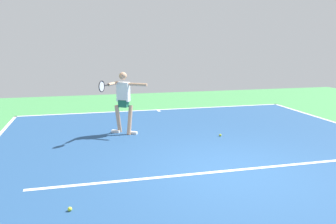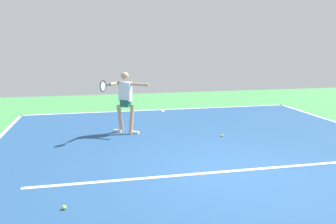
% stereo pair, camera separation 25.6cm
% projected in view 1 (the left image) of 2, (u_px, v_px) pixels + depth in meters
% --- Properties ---
extents(ground_plane, '(22.44, 22.44, 0.00)m').
position_uv_depth(ground_plane, '(230.00, 171.00, 6.78)').
color(ground_plane, '#428E4C').
extents(court_surface, '(10.19, 13.40, 0.00)m').
position_uv_depth(court_surface, '(230.00, 171.00, 6.78)').
color(court_surface, navy).
rests_on(court_surface, ground_plane).
extents(court_line_baseline_near, '(10.19, 0.10, 0.01)m').
position_uv_depth(court_line_baseline_near, '(158.00, 110.00, 13.11)').
color(court_line_baseline_near, white).
rests_on(court_line_baseline_near, ground_plane).
extents(court_line_service, '(7.64, 0.10, 0.01)m').
position_uv_depth(court_line_service, '(230.00, 171.00, 6.80)').
color(court_line_service, white).
rests_on(court_line_service, ground_plane).
extents(court_line_centre_mark, '(0.10, 0.30, 0.01)m').
position_uv_depth(court_line_centre_mark, '(159.00, 111.00, 12.92)').
color(court_line_centre_mark, white).
rests_on(court_line_centre_mark, ground_plane).
extents(tennis_player, '(1.32, 1.04, 1.73)m').
position_uv_depth(tennis_player, '(123.00, 99.00, 9.43)').
color(tennis_player, tan).
rests_on(tennis_player, ground_plane).
extents(tennis_ball_near_service_line, '(0.07, 0.07, 0.07)m').
position_uv_depth(tennis_ball_near_service_line, '(220.00, 135.00, 9.33)').
color(tennis_ball_near_service_line, '#CCE033').
rests_on(tennis_ball_near_service_line, ground_plane).
extents(tennis_ball_by_sideline, '(0.07, 0.07, 0.07)m').
position_uv_depth(tennis_ball_by_sideline, '(70.00, 209.00, 5.15)').
color(tennis_ball_by_sideline, '#C6E53D').
rests_on(tennis_ball_by_sideline, ground_plane).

